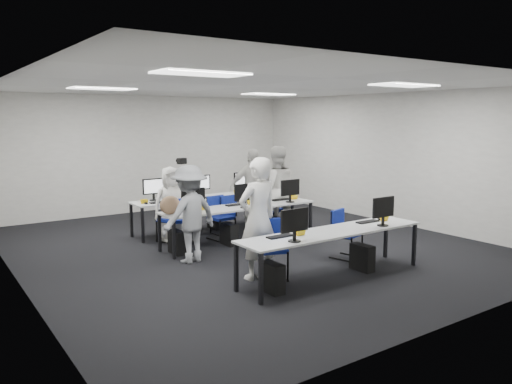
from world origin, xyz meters
TOP-DOWN VIEW (x-y plane):
  - room at (0.00, 0.00)m, footprint 9.00×9.02m
  - ceiling_panels at (0.00, 0.00)m, footprint 5.20×4.60m
  - desk_front at (0.00, -2.40)m, footprint 3.20×0.70m
  - desk_mid at (0.00, 0.20)m, footprint 3.20×0.70m
  - desk_back at (0.00, 1.60)m, footprint 3.20×0.70m
  - equipment_front at (-0.19, -2.42)m, footprint 2.51×0.41m
  - equipment_mid at (-0.19, 0.18)m, footprint 2.91×0.41m
  - equipment_back at (0.19, 1.62)m, footprint 2.91×0.41m
  - chair_0 at (-0.80, -1.89)m, footprint 0.57×0.59m
  - chair_1 at (0.94, -1.74)m, footprint 0.51×0.54m
  - chair_2 at (-0.93, 0.78)m, footprint 0.58×0.61m
  - chair_3 at (-0.14, 0.69)m, footprint 0.48×0.51m
  - chair_4 at (1.18, 0.79)m, footprint 0.54×0.57m
  - chair_5 at (-1.04, 1.07)m, footprint 0.57×0.59m
  - chair_6 at (0.13, 1.02)m, footprint 0.43×0.47m
  - chair_7 at (1.07, 1.09)m, footprint 0.48×0.51m
  - handbag at (-1.45, 0.24)m, footprint 0.44×0.32m
  - student_0 at (-0.95, -1.77)m, footprint 0.70×0.48m
  - student_1 at (1.24, 0.68)m, footprint 1.09×0.99m
  - student_2 at (-1.01, 1.12)m, footprint 0.78×0.57m
  - student_3 at (0.92, 1.11)m, footprint 1.12×0.72m
  - photographer at (-1.39, -0.40)m, footprint 1.17×0.82m
  - dslr_camera at (-1.43, -0.22)m, footprint 0.17×0.21m

SIDE VIEW (x-z plane):
  - chair_1 at x=0.94m, z-range -0.15..0.68m
  - chair_6 at x=0.13m, z-range -0.16..0.69m
  - chair_3 at x=-0.14m, z-range -0.16..0.71m
  - chair_4 at x=1.18m, z-range -0.16..0.71m
  - chair_5 at x=-1.04m, z-range -0.16..0.71m
  - chair_0 at x=-0.80m, z-range -0.16..0.73m
  - chair_7 at x=1.07m, z-range -0.16..0.73m
  - chair_2 at x=-0.93m, z-range -0.17..0.77m
  - equipment_mid at x=-0.19m, z-range -0.24..0.95m
  - equipment_back at x=0.19m, z-range -0.24..0.95m
  - equipment_front at x=-0.19m, z-range -0.24..0.95m
  - desk_front at x=0.00m, z-range 0.32..1.05m
  - desk_mid at x=0.00m, z-range 0.32..1.05m
  - desk_back at x=0.00m, z-range 0.32..1.05m
  - student_2 at x=-1.01m, z-range 0.00..1.48m
  - photographer at x=-1.39m, z-range 0.00..1.65m
  - student_3 at x=0.92m, z-range 0.00..1.77m
  - handbag at x=-1.45m, z-range 0.73..1.06m
  - student_1 at x=1.24m, z-range 0.00..1.83m
  - student_0 at x=-0.95m, z-range 0.00..1.85m
  - room at x=0.00m, z-range 0.00..3.00m
  - dslr_camera at x=-1.43m, z-range 1.66..1.76m
  - ceiling_panels at x=0.00m, z-range 2.98..2.99m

